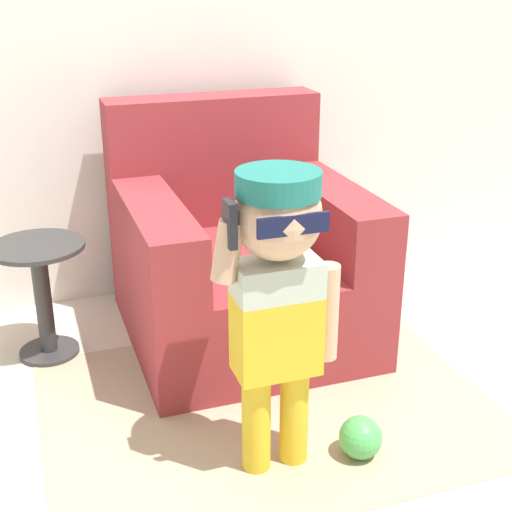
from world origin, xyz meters
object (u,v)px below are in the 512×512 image
at_px(person_child, 278,279).
at_px(armchair, 237,256).
at_px(side_table, 42,289).
at_px(toy_ball, 361,437).

bearing_deg(person_child, armchair, 79.75).
height_order(person_child, side_table, person_child).
bearing_deg(side_table, toy_ball, -48.08).
relative_size(person_child, toy_ball, 6.84).
bearing_deg(side_table, person_child, -56.29).
distance_m(person_child, toy_ball, 0.65).
height_order(armchair, person_child, person_child).
xyz_separation_m(person_child, toy_ball, (0.27, -0.06, -0.58)).
relative_size(side_table, toy_ball, 3.41).
bearing_deg(toy_ball, armchair, 96.13).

